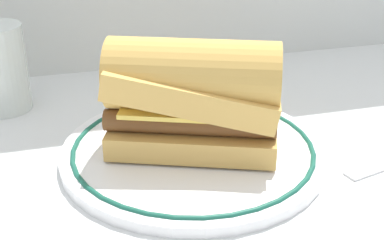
{
  "coord_description": "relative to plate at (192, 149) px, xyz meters",
  "views": [
    {
      "loc": [
        -0.17,
        -0.53,
        0.32
      ],
      "look_at": [
        -0.03,
        0.0,
        0.04
      ],
      "focal_mm": 51.54,
      "sensor_mm": 36.0,
      "label": 1
    }
  ],
  "objects": [
    {
      "name": "plate",
      "position": [
        0.0,
        0.0,
        0.0
      ],
      "size": [
        0.3,
        0.3,
        0.01
      ],
      "color": "white",
      "rests_on": "ground_plane"
    },
    {
      "name": "ground_plane",
      "position": [
        0.03,
        -0.0,
        -0.01
      ],
      "size": [
        1.5,
        1.5,
        0.0
      ],
      "primitive_type": "plane",
      "color": "silver"
    },
    {
      "name": "drinking_glass",
      "position": [
        -0.21,
        0.19,
        0.04
      ],
      "size": [
        0.07,
        0.07,
        0.12
      ],
      "color": "silver",
      "rests_on": "ground_plane"
    },
    {
      "name": "sausage_sandwich",
      "position": [
        0.0,
        0.0,
        0.07
      ],
      "size": [
        0.21,
        0.15,
        0.12
      ],
      "rotation": [
        0.0,
        0.0,
        -0.37
      ],
      "color": "tan",
      "rests_on": "plate"
    }
  ]
}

